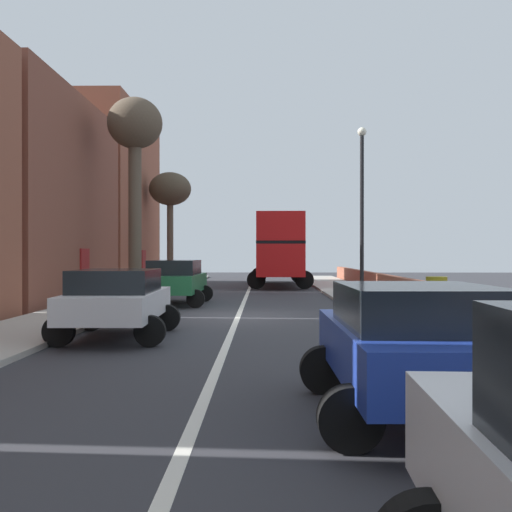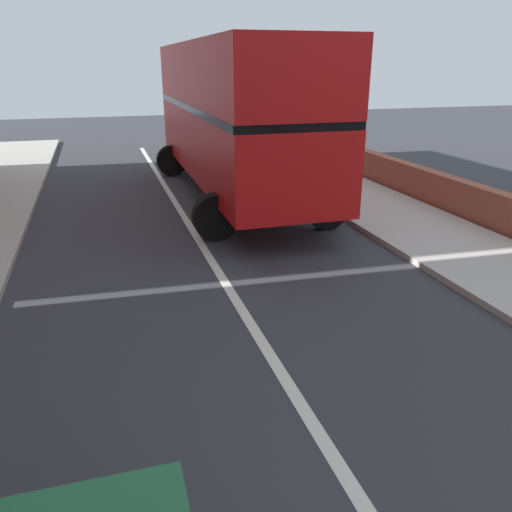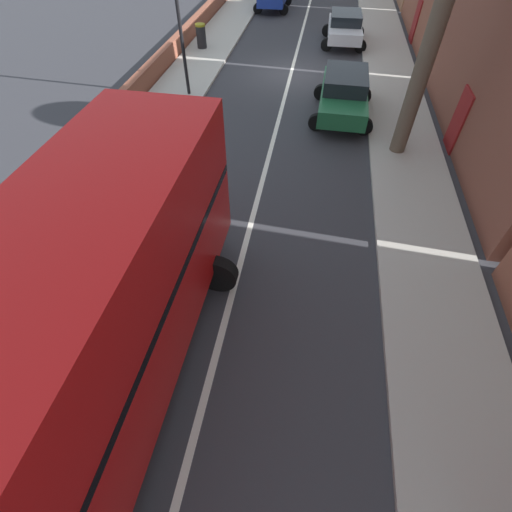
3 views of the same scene
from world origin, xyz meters
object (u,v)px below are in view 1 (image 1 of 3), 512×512
(parked_car_green_left_1, at_px, (176,279))
(street_tree_left_0, at_px, (170,192))
(double_decker_bus, at_px, (279,246))
(street_tree_left_2, at_px, (135,137))
(parked_car_blue_right_2, at_px, (414,341))
(lamppost_right, at_px, (362,200))
(litter_bin_right, at_px, (437,299))
(parked_car_white_left_0, at_px, (117,299))

(parked_car_green_left_1, xyz_separation_m, street_tree_left_0, (-2.49, 14.72, 4.76))
(double_decker_bus, xyz_separation_m, street_tree_left_2, (-6.27, -10.60, 4.39))
(double_decker_bus, distance_m, parked_car_blue_right_2, 28.67)
(street_tree_left_2, height_order, lamppost_right, street_tree_left_2)
(double_decker_bus, xyz_separation_m, lamppost_right, (2.60, -13.88, 1.45))
(parked_car_green_left_1, distance_m, litter_bin_right, 10.18)
(parked_car_blue_right_2, height_order, street_tree_left_2, street_tree_left_2)
(parked_car_green_left_1, height_order, litter_bin_right, parked_car_green_left_1)
(parked_car_white_left_0, height_order, street_tree_left_0, street_tree_left_0)
(parked_car_green_left_1, relative_size, litter_bin_right, 3.84)
(parked_car_white_left_0, xyz_separation_m, lamppost_right, (6.80, 8.25, 2.91))
(lamppost_right, distance_m, litter_bin_right, 6.70)
(street_tree_left_0, distance_m, lamppost_right, 18.09)
(parked_car_white_left_0, bearing_deg, litter_bin_right, 17.05)
(parked_car_green_left_1, xyz_separation_m, litter_bin_right, (7.80, -6.54, -0.23))
(double_decker_bus, xyz_separation_m, litter_bin_right, (3.60, -19.73, -1.64))
(double_decker_bus, height_order, parked_car_blue_right_2, double_decker_bus)
(parked_car_blue_right_2, xyz_separation_m, lamppost_right, (1.80, 14.74, 2.91))
(parked_car_green_left_1, xyz_separation_m, lamppost_right, (6.80, -0.68, 2.86))
(lamppost_right, xyz_separation_m, litter_bin_right, (1.00, -5.86, -3.09))
(parked_car_white_left_0, relative_size, parked_car_green_left_1, 0.92)
(parked_car_blue_right_2, bearing_deg, double_decker_bus, 91.60)
(double_decker_bus, relative_size, parked_car_green_left_1, 2.26)
(street_tree_left_0, xyz_separation_m, street_tree_left_2, (0.42, -12.13, 1.03))
(parked_car_blue_right_2, height_order, lamppost_right, lamppost_right)
(double_decker_bus, height_order, lamppost_right, lamppost_right)
(double_decker_bus, height_order, litter_bin_right, double_decker_bus)
(parked_car_white_left_0, height_order, lamppost_right, lamppost_right)
(street_tree_left_2, bearing_deg, parked_car_white_left_0, -79.81)
(parked_car_blue_right_2, distance_m, street_tree_left_0, 31.44)
(parked_car_white_left_0, relative_size, street_tree_left_2, 0.50)
(parked_car_white_left_0, bearing_deg, street_tree_left_0, 96.02)
(double_decker_bus, distance_m, parked_car_white_left_0, 22.57)
(parked_car_blue_right_2, xyz_separation_m, litter_bin_right, (2.80, 8.89, -0.18))
(parked_car_blue_right_2, bearing_deg, street_tree_left_2, 111.42)
(parked_car_green_left_1, bearing_deg, lamppost_right, -5.74)
(parked_car_green_left_1, height_order, parked_car_blue_right_2, parked_car_green_left_1)
(parked_car_blue_right_2, height_order, litter_bin_right, parked_car_blue_right_2)
(lamppost_right, bearing_deg, parked_car_green_left_1, 174.26)
(parked_car_green_left_1, bearing_deg, parked_car_white_left_0, -89.98)
(parked_car_blue_right_2, distance_m, lamppost_right, 15.14)
(parked_car_green_left_1, relative_size, lamppost_right, 0.71)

